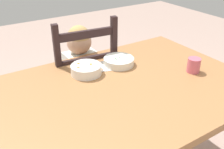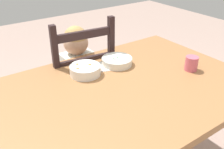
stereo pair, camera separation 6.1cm
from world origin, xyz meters
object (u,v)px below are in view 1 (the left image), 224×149
(spoon, at_px, (99,71))
(drinking_cup, at_px, (194,65))
(dining_chair, at_px, (83,89))
(bowl_of_carrots, at_px, (86,69))
(dining_table, at_px, (113,105))
(child_figure, at_px, (83,70))
(bowl_of_peas, at_px, (119,61))

(spoon, height_order, drinking_cup, drinking_cup)
(dining_chair, relative_size, drinking_cup, 11.82)
(bowl_of_carrots, bearing_deg, dining_table, -82.76)
(drinking_cup, bearing_deg, bowl_of_carrots, 150.00)
(spoon, distance_m, drinking_cup, 0.56)
(bowl_of_carrots, bearing_deg, dining_chair, 69.98)
(dining_chair, height_order, bowl_of_carrots, dining_chair)
(dining_chair, distance_m, spoon, 0.43)
(child_figure, xyz_separation_m, bowl_of_carrots, (-0.11, -0.29, 0.16))
(bowl_of_peas, xyz_separation_m, bowl_of_carrots, (-0.23, 0.00, 0.01))
(dining_chair, xyz_separation_m, spoon, (-0.03, -0.31, 0.29))
(dining_chair, bearing_deg, bowl_of_peas, -67.75)
(bowl_of_peas, relative_size, drinking_cup, 2.20)
(dining_table, xyz_separation_m, drinking_cup, (0.51, -0.08, 0.13))
(drinking_cup, bearing_deg, spoon, 148.08)
(dining_table, bearing_deg, spoon, 78.81)
(dining_chair, bearing_deg, spoon, -96.19)
(bowl_of_peas, bearing_deg, bowl_of_carrots, 179.99)
(child_figure, distance_m, spoon, 0.35)
(child_figure, bearing_deg, drinking_cup, -54.64)
(child_figure, xyz_separation_m, spoon, (-0.04, -0.31, 0.14))
(bowl_of_peas, distance_m, drinking_cup, 0.45)
(dining_chair, height_order, child_figure, dining_chair)
(spoon, bearing_deg, bowl_of_carrots, 164.18)
(dining_table, relative_size, drinking_cup, 17.99)
(bowl_of_peas, bearing_deg, dining_table, -129.73)
(bowl_of_carrots, relative_size, spoon, 1.29)
(bowl_of_carrots, bearing_deg, bowl_of_peas, -0.01)
(bowl_of_peas, bearing_deg, child_figure, 111.16)
(dining_table, height_order, child_figure, child_figure)
(dining_chair, relative_size, bowl_of_carrots, 5.69)
(dining_chair, height_order, bowl_of_peas, dining_chair)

